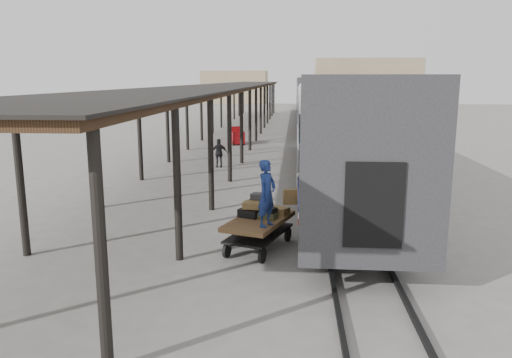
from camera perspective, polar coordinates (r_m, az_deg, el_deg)
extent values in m
plane|color=slate|center=(14.83, -1.83, -6.61)|extent=(160.00, 160.00, 0.00)
cube|color=silver|center=(22.16, 8.75, 6.14)|extent=(3.00, 24.00, 2.90)
cube|color=#28282B|center=(10.43, 13.36, 0.12)|extent=(3.04, 0.22, 3.50)
cube|color=black|center=(22.04, 4.83, 8.55)|extent=(0.04, 22.08, 0.65)
cube|color=black|center=(22.38, 8.62, 1.81)|extent=(2.55, 23.04, 0.50)
cube|color=silver|center=(48.08, 6.53, 8.98)|extent=(3.00, 24.00, 2.90)
cube|color=#28282B|center=(36.20, 7.16, 8.18)|extent=(3.04, 0.22, 3.50)
cube|color=black|center=(48.03, 4.72, 10.08)|extent=(0.04, 22.08, 0.65)
cube|color=black|center=(48.18, 6.49, 6.96)|extent=(2.55, 23.04, 0.50)
cube|color=silver|center=(74.06, 5.87, 9.82)|extent=(3.00, 24.00, 2.90)
cube|color=#28282B|center=(62.17, 6.10, 9.52)|extent=(3.04, 0.22, 3.50)
cube|color=black|center=(74.02, 4.68, 10.54)|extent=(0.04, 22.08, 0.65)
cube|color=black|center=(74.12, 5.84, 8.51)|extent=(2.55, 23.04, 0.50)
cube|color=black|center=(13.74, 5.99, 1.14)|extent=(0.50, 1.70, 2.00)
imported|color=silver|center=(13.76, 5.98, 0.57)|extent=(0.72, 0.89, 1.72)
cube|color=olive|center=(13.74, 4.27, -2.03)|extent=(0.57, 0.25, 0.42)
cube|color=#422B19|center=(38.34, -2.99, 10.53)|extent=(4.60, 64.00, 0.18)
cube|color=black|center=(38.34, -2.99, 10.71)|extent=(4.90, 64.30, 0.06)
cylinder|color=black|center=(38.75, -5.99, 7.53)|extent=(0.20, 0.20, 4.00)
cylinder|color=black|center=(69.42, -1.30, 9.28)|extent=(0.20, 0.20, 4.00)
cylinder|color=black|center=(8.03, -17.33, -7.92)|extent=(0.20, 0.20, 4.00)
cylinder|color=black|center=(38.21, 0.12, 7.54)|extent=(0.20, 0.20, 4.00)
cylinder|color=black|center=(69.12, 2.12, 9.27)|extent=(0.20, 0.20, 4.00)
cube|color=black|center=(48.24, 5.61, 5.98)|extent=(0.10, 150.00, 0.12)
cube|color=black|center=(48.28, 7.33, 5.95)|extent=(0.10, 150.00, 0.12)
cube|color=tan|center=(92.85, 12.44, 10.79)|extent=(18.00, 10.00, 8.00)
cube|color=tan|center=(96.72, -2.39, 10.47)|extent=(12.00, 8.00, 6.00)
cube|color=brown|center=(13.56, 0.33, -4.80)|extent=(1.96, 2.68, 0.12)
cube|color=black|center=(13.66, 0.33, -6.21)|extent=(1.84, 2.55, 0.06)
cylinder|color=black|center=(13.12, -3.35, -8.13)|extent=(0.21, 0.40, 0.40)
cylinder|color=black|center=(12.73, 0.71, -8.75)|extent=(0.21, 0.40, 0.40)
cylinder|color=black|center=(14.76, -0.01, -5.88)|extent=(0.21, 0.40, 0.40)
cylinder|color=black|center=(14.40, 3.67, -6.34)|extent=(0.21, 0.40, 0.40)
cube|color=#38383B|center=(14.09, 0.07, -3.49)|extent=(0.68, 0.54, 0.21)
cube|color=olive|center=(14.01, 2.65, -3.62)|extent=(0.63, 0.57, 0.19)
cube|color=black|center=(13.69, -0.78, -3.90)|extent=(0.65, 0.57, 0.22)
cube|color=#464C2D|center=(13.53, 1.35, -4.19)|extent=(0.58, 0.50, 0.17)
cube|color=#503E20|center=(13.96, 0.35, -2.73)|extent=(0.63, 0.56, 0.19)
cube|color=olive|center=(13.63, -0.49, -3.00)|extent=(0.51, 0.40, 0.19)
cube|color=#38383B|center=(13.86, 0.47, -2.02)|extent=(0.55, 0.45, 0.17)
cube|color=black|center=(13.49, 1.51, -3.53)|extent=(0.46, 0.42, 0.13)
cube|color=maroon|center=(35.46, -2.15, 4.80)|extent=(1.21, 1.57, 0.83)
cube|color=maroon|center=(35.76, -2.27, 5.75)|extent=(0.91, 0.76, 0.32)
cylinder|color=black|center=(34.94, -2.58, 4.14)|extent=(0.21, 0.35, 0.33)
cylinder|color=black|center=(35.08, -1.40, 4.17)|extent=(0.21, 0.35, 0.33)
cylinder|color=black|center=(35.93, -2.88, 4.33)|extent=(0.21, 0.35, 0.33)
cylinder|color=black|center=(36.06, -1.73, 4.37)|extent=(0.21, 0.35, 0.33)
imported|color=navy|center=(12.68, 1.24, -1.65)|extent=(0.66, 0.75, 1.72)
imported|color=black|center=(26.16, -4.23, 2.96)|extent=(0.95, 0.60, 1.51)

